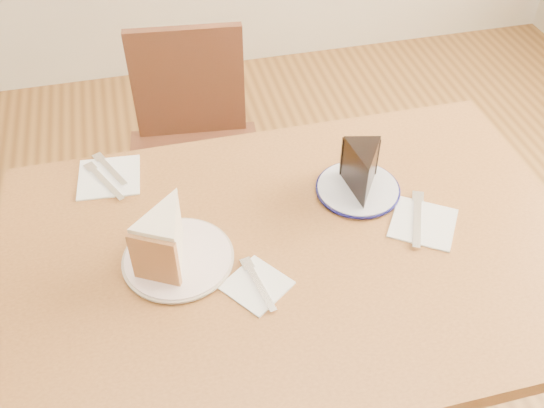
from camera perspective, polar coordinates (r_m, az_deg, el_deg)
The scene contains 13 objects.
table at distance 1.33m, azimuth 2.12°, elevation -6.91°, with size 1.20×0.80×0.75m.
chair_far at distance 1.94m, azimuth -7.25°, elevation 4.67°, with size 0.45×0.45×0.83m.
plate_cream at distance 1.24m, azimuth -8.82°, elevation -5.09°, with size 0.21×0.21×0.01m, color white.
plate_navy at distance 1.38m, azimuth 8.07°, elevation 1.40°, with size 0.18×0.18×0.01m, color white.
carrot_cake at distance 1.20m, azimuth -9.72°, elevation -2.88°, with size 0.09×0.13×0.11m, color #EFE1C5, non-canonical shape.
chocolate_cake at distance 1.34m, azimuth 8.54°, elevation 2.76°, with size 0.08×0.12×0.10m, color black, non-canonical shape.
napkin_cream at distance 1.19m, azimuth -1.45°, elevation -7.65°, with size 0.11×0.11×0.00m, color white.
napkin_navy at distance 1.34m, azimuth 14.04°, elevation -1.75°, with size 0.13×0.13×0.00m, color white.
napkin_spare at distance 1.45m, azimuth -15.08°, elevation 2.46°, with size 0.14×0.14×0.00m, color white.
fork_cream at distance 1.18m, azimuth -1.25°, elevation -7.58°, with size 0.01×0.14×0.00m, color silver.
knife_navy at distance 1.34m, azimuth 13.51°, elevation -1.38°, with size 0.02×0.17×0.00m, color silver.
fork_spare at distance 1.47m, azimuth -14.97°, elevation 3.16°, with size 0.01×0.14×0.00m, color silver.
knife_spare at distance 1.44m, azimuth -15.47°, elevation 2.04°, with size 0.01×0.16×0.00m, color silver.
Camera 1 is at (-0.25, -0.80, 1.68)m, focal length 40.00 mm.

